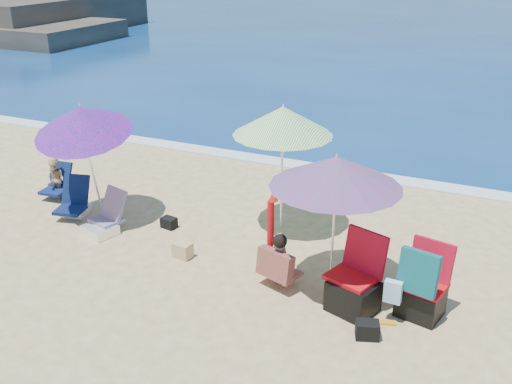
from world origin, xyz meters
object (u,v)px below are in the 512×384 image
at_px(umbrella_striped, 283,121).
at_px(camp_chair_left, 355,288).
at_px(umbrella_turquoise, 336,172).
at_px(person_center, 279,261).
at_px(chair_navy, 74,205).
at_px(chair_rainbow, 105,221).
at_px(umbrella_blue, 81,121).
at_px(furled_umbrella, 271,231).
at_px(camp_chair_right, 421,291).
at_px(person_left, 56,179).

relative_size(umbrella_striped, camp_chair_left, 2.06).
relative_size(umbrella_turquoise, person_center, 2.42).
height_order(chair_navy, chair_rainbow, chair_rainbow).
bearing_deg(umbrella_striped, chair_rainbow, -152.72).
relative_size(umbrella_striped, umbrella_blue, 0.97).
relative_size(chair_navy, chair_rainbow, 0.95).
bearing_deg(umbrella_blue, umbrella_turquoise, -5.03).
height_order(furled_umbrella, chair_navy, furled_umbrella).
height_order(chair_navy, camp_chair_left, camp_chair_left).
relative_size(chair_rainbow, camp_chair_left, 0.79).
height_order(camp_chair_left, person_center, camp_chair_left).
bearing_deg(camp_chair_right, umbrella_turquoise, 174.51).
bearing_deg(camp_chair_left, person_center, 174.65).
relative_size(umbrella_striped, person_left, 2.60).
distance_m(chair_rainbow, camp_chair_right, 5.36).
relative_size(umbrella_turquoise, camp_chair_left, 1.92).
bearing_deg(chair_navy, umbrella_turquoise, -5.51).
relative_size(furled_umbrella, person_center, 1.59).
xyz_separation_m(umbrella_turquoise, umbrella_striped, (-1.38, 1.54, 0.12)).
xyz_separation_m(umbrella_striped, umbrella_blue, (-3.17, -1.14, -0.07)).
relative_size(camp_chair_left, person_center, 1.26).
xyz_separation_m(camp_chair_left, person_center, (-1.15, 0.11, 0.09)).
bearing_deg(umbrella_blue, chair_rainbow, -28.16).
distance_m(camp_chair_right, person_center, 1.98).
distance_m(umbrella_turquoise, camp_chair_left, 1.59).
relative_size(furled_umbrella, camp_chair_right, 1.28).
bearing_deg(furled_umbrella, camp_chair_left, -13.85).
height_order(person_center, person_left, person_left).
height_order(chair_rainbow, camp_chair_right, camp_chair_right).
bearing_deg(chair_navy, camp_chair_left, -8.47).
bearing_deg(camp_chair_right, furled_umbrella, 176.65).
height_order(chair_navy, person_left, person_left).
distance_m(furled_umbrella, camp_chair_left, 1.47).
bearing_deg(umbrella_turquoise, chair_rainbow, 177.91).
xyz_separation_m(umbrella_striped, camp_chair_right, (2.65, -1.66, -1.55)).
height_order(chair_rainbow, person_center, person_center).
bearing_deg(umbrella_striped, furled_umbrella, -73.32).
xyz_separation_m(chair_navy, chair_rainbow, (0.97, -0.34, 0.00)).
bearing_deg(umbrella_striped, umbrella_turquoise, -48.07).
bearing_deg(chair_rainbow, person_left, 155.46).
distance_m(furled_umbrella, person_left, 5.03).
bearing_deg(person_left, camp_chair_right, -8.61).
bearing_deg(umbrella_blue, camp_chair_right, -5.13).
bearing_deg(chair_navy, camp_chair_right, -5.51).
distance_m(umbrella_turquoise, camp_chair_right, 1.91).
distance_m(umbrella_blue, chair_rainbow, 1.75).
bearing_deg(furled_umbrella, umbrella_turquoise, -0.40).
distance_m(chair_rainbow, person_center, 3.41).
xyz_separation_m(umbrella_turquoise, person_center, (-0.70, -0.22, -1.40)).
relative_size(umbrella_blue, chair_navy, 2.82).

